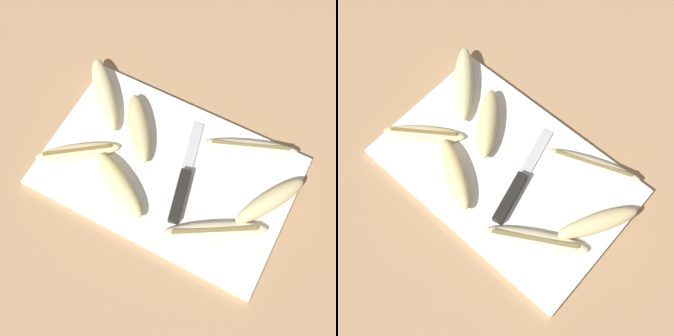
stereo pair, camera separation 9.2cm
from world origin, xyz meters
The scene contains 10 objects.
ground_plane centered at (0.00, 0.00, 0.00)m, with size 4.00×4.00×0.00m, color tan.
cutting_board centered at (0.00, 0.00, 0.01)m, with size 0.49×0.32×0.01m.
knife centered at (0.04, -0.02, 0.02)m, with size 0.07×0.22×0.02m.
banana_mellow_near centered at (0.20, 0.03, 0.03)m, with size 0.11×0.15×0.03m.
banana_spotted_left centered at (-0.09, 0.05, 0.03)m, with size 0.13×0.15×0.03m.
banana_pale_long centered at (0.14, -0.08, 0.02)m, with size 0.19×0.13×0.02m.
banana_bright_far centered at (0.12, 0.12, 0.02)m, with size 0.19×0.10×0.02m.
banana_golden_short centered at (-0.06, -0.08, 0.03)m, with size 0.16×0.11×0.03m.
banana_soft_right centered at (-0.20, 0.09, 0.03)m, with size 0.16×0.17×0.03m.
banana_ripe_center centered at (-0.18, -0.05, 0.02)m, with size 0.16×0.13×0.02m.
Camera 2 is at (0.26, -0.29, 0.85)m, focal length 50.00 mm.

